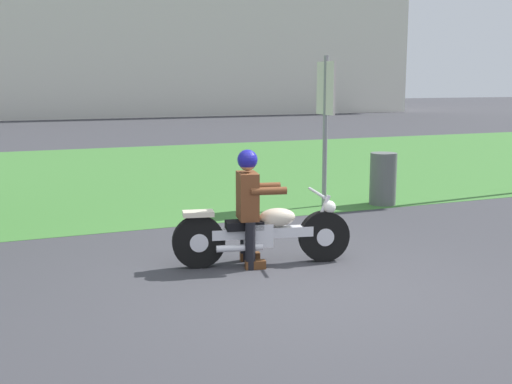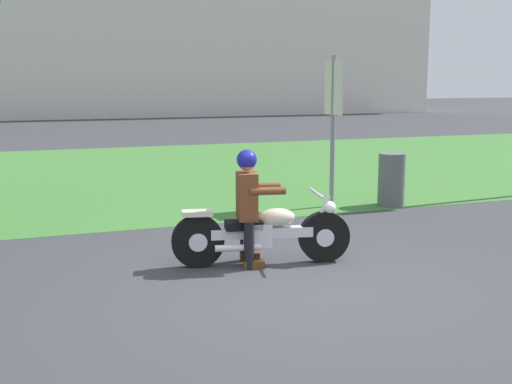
# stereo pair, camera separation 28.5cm
# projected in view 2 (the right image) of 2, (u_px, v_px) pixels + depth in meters

# --- Properties ---
(ground) EXTENTS (120.00, 120.00, 0.00)m
(ground) POSITION_uv_depth(u_px,v_px,m) (304.00, 289.00, 6.87)
(ground) COLOR #38383D
(grass_verge) EXTENTS (60.00, 12.00, 0.01)m
(grass_verge) POSITION_uv_depth(u_px,v_px,m) (141.00, 172.00, 15.53)
(grass_verge) COLOR #3D7533
(grass_verge) RESTS_ON ground
(motorcycle_lead) EXTENTS (2.13, 0.76, 0.87)m
(motorcycle_lead) POSITION_uv_depth(u_px,v_px,m) (262.00, 233.00, 7.74)
(motorcycle_lead) COLOR black
(motorcycle_lead) RESTS_ON ground
(rider_lead) EXTENTS (0.61, 0.54, 1.39)m
(rider_lead) POSITION_uv_depth(u_px,v_px,m) (248.00, 198.00, 7.64)
(rider_lead) COLOR black
(rider_lead) RESTS_ON ground
(trash_can) EXTENTS (0.47, 0.47, 0.92)m
(trash_can) POSITION_uv_depth(u_px,v_px,m) (391.00, 180.00, 11.39)
(trash_can) COLOR #595E5B
(trash_can) RESTS_ON ground
(sign_banner) EXTENTS (0.08, 0.60, 2.60)m
(sign_banner) POSITION_uv_depth(u_px,v_px,m) (333.00, 108.00, 11.08)
(sign_banner) COLOR gray
(sign_banner) RESTS_ON ground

